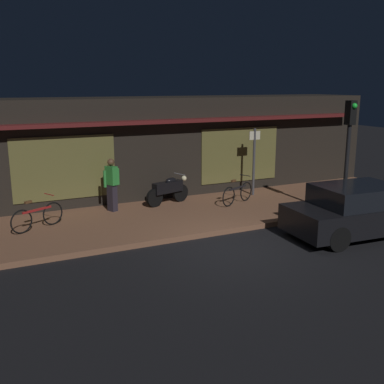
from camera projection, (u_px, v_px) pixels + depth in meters
The scene contains 10 objects.
ground_plane at pixel (233, 248), 11.66m from camera, with size 60.00×60.00×0.00m, color black.
sidewalk_slab at pixel (184, 215), 14.28m from camera, with size 18.00×4.00×0.15m, color brown.
storefront_building at pixel (145, 147), 16.86m from camera, with size 18.00×3.30×3.60m.
motorcycle at pixel (168, 189), 15.24m from camera, with size 1.67×0.71×0.97m.
bicycle_parked at pixel (238, 193), 15.31m from camera, with size 1.54×0.72×0.91m.
bicycle_extra at pixel (37, 216), 12.61m from camera, with size 1.49×0.80×0.91m.
person_photographer at pixel (112, 184), 14.31m from camera, with size 0.59×0.44×1.67m.
sign_post at pixel (254, 158), 16.29m from camera, with size 0.44×0.09×2.40m.
traffic_light_pole at pixel (349, 139), 13.47m from camera, with size 0.24×0.33×3.60m.
parked_car_near at pixel (359, 211), 12.46m from camera, with size 4.21×2.03×1.42m.
Camera 1 is at (-5.71, -9.49, 4.05)m, focal length 42.91 mm.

